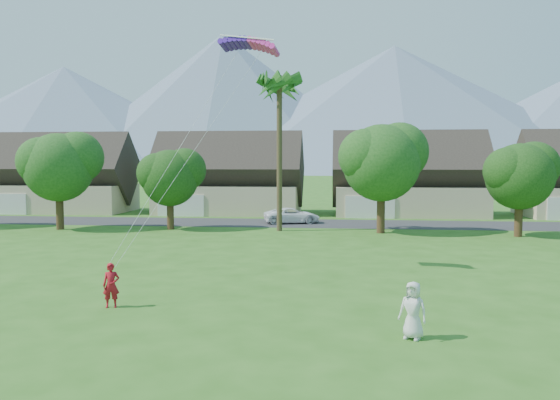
# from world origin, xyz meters

# --- Properties ---
(ground) EXTENTS (500.00, 500.00, 0.00)m
(ground) POSITION_xyz_m (0.00, 0.00, 0.00)
(ground) COLOR #2D6019
(ground) RESTS_ON ground
(street) EXTENTS (90.00, 7.00, 0.01)m
(street) POSITION_xyz_m (0.00, 34.00, 0.01)
(street) COLOR #2D2D30
(street) RESTS_ON ground
(kite_flyer) EXTENTS (0.71, 0.56, 1.71)m
(kite_flyer) POSITION_xyz_m (-5.94, 4.87, 0.85)
(kite_flyer) COLOR #AB131E
(kite_flyer) RESTS_ON ground
(watcher) EXTENTS (1.05, 0.92, 1.82)m
(watcher) POSITION_xyz_m (5.00, 2.31, 0.91)
(watcher) COLOR silver
(watcher) RESTS_ON ground
(parked_car) EXTENTS (5.47, 3.57, 1.40)m
(parked_car) POSITION_xyz_m (-1.46, 34.00, 0.70)
(parked_car) COLOR white
(parked_car) RESTS_ON ground
(mountain_ridge) EXTENTS (540.00, 240.00, 70.00)m
(mountain_ridge) POSITION_xyz_m (10.40, 260.00, 29.07)
(mountain_ridge) COLOR slate
(mountain_ridge) RESTS_ON ground
(houses_row) EXTENTS (72.75, 8.19, 8.86)m
(houses_row) POSITION_xyz_m (0.49, 42.99, 3.44)
(houses_row) COLOR beige
(houses_row) RESTS_ON ground
(tree_row) EXTENTS (62.27, 6.67, 8.45)m
(tree_row) POSITION_xyz_m (-1.14, 27.92, 4.89)
(tree_row) COLOR #47301C
(tree_row) RESTS_ON ground
(fan_palm) EXTENTS (3.00, 3.00, 13.80)m
(fan_palm) POSITION_xyz_m (-2.00, 28.50, 11.80)
(fan_palm) COLOR #4C3D26
(fan_palm) RESTS_ON ground
(parafoil_kite) EXTENTS (3.12, 1.27, 0.50)m
(parafoil_kite) POSITION_xyz_m (-1.78, 12.49, 11.46)
(parafoil_kite) COLOR #4616AA
(parafoil_kite) RESTS_ON ground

